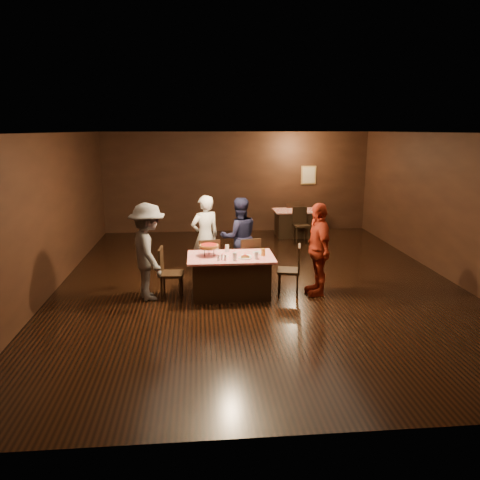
{
  "coord_description": "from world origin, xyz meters",
  "views": [
    {
      "loc": [
        -1.19,
        -9.14,
        3.06
      ],
      "look_at": [
        -0.4,
        -0.47,
        1.0
      ],
      "focal_mm": 35.0,
      "sensor_mm": 36.0,
      "label": 1
    }
  ],
  "objects_px": {
    "chair_back_far": "(292,216)",
    "glass_amber": "(263,252)",
    "chair_end_right": "(289,270)",
    "chair_back_near": "(301,225)",
    "chair_far_left": "(208,261)",
    "glass_back": "(227,248)",
    "pizza_stand": "(209,246)",
    "chair_far_right": "(248,260)",
    "diner_grey_knit": "(148,252)",
    "diner_red_shirt": "(318,249)",
    "glass_front_left": "(235,257)",
    "main_table": "(231,276)",
    "diner_navy_hoodie": "(239,237)",
    "chair_end_left": "(172,273)",
    "diner_white_jacket": "(205,237)",
    "plate_empty": "(259,253)",
    "back_table": "(296,223)",
    "glass_front_right": "(256,255)"
  },
  "relations": [
    {
      "from": "chair_back_near",
      "to": "glass_back",
      "type": "distance_m",
      "value": 4.54
    },
    {
      "from": "chair_back_near",
      "to": "diner_grey_knit",
      "type": "distance_m",
      "value": 5.68
    },
    {
      "from": "diner_grey_knit",
      "to": "glass_back",
      "type": "height_order",
      "value": "diner_grey_knit"
    },
    {
      "from": "chair_back_near",
      "to": "diner_white_jacket",
      "type": "xyz_separation_m",
      "value": [
        -2.72,
        -2.97,
        0.4
      ]
    },
    {
      "from": "glass_front_right",
      "to": "chair_far_right",
      "type": "bearing_deg",
      "value": 92.86
    },
    {
      "from": "plate_empty",
      "to": "glass_front_left",
      "type": "height_order",
      "value": "glass_front_left"
    },
    {
      "from": "chair_end_right",
      "to": "chair_back_near",
      "type": "xyz_separation_m",
      "value": [
        1.17,
        4.19,
        0.0
      ]
    },
    {
      "from": "main_table",
      "to": "chair_back_far",
      "type": "height_order",
      "value": "chair_back_far"
    },
    {
      "from": "chair_back_far",
      "to": "pizza_stand",
      "type": "distance_m",
      "value": 6.08
    },
    {
      "from": "chair_far_right",
      "to": "diner_grey_knit",
      "type": "xyz_separation_m",
      "value": [
        -1.91,
        -0.78,
        0.42
      ]
    },
    {
      "from": "chair_end_right",
      "to": "diner_red_shirt",
      "type": "height_order",
      "value": "diner_red_shirt"
    },
    {
      "from": "glass_back",
      "to": "chair_far_left",
      "type": "bearing_deg",
      "value": 127.87
    },
    {
      "from": "diner_red_shirt",
      "to": "glass_amber",
      "type": "distance_m",
      "value": 1.04
    },
    {
      "from": "chair_back_near",
      "to": "plate_empty",
      "type": "distance_m",
      "value": 4.4
    },
    {
      "from": "chair_far_left",
      "to": "chair_far_right",
      "type": "xyz_separation_m",
      "value": [
        0.8,
        0.0,
        0.0
      ]
    },
    {
      "from": "chair_far_left",
      "to": "chair_back_far",
      "type": "bearing_deg",
      "value": -126.28
    },
    {
      "from": "pizza_stand",
      "to": "plate_empty",
      "type": "xyz_separation_m",
      "value": [
        0.95,
        0.1,
        -0.17
      ]
    },
    {
      "from": "plate_empty",
      "to": "chair_end_right",
      "type": "bearing_deg",
      "value": -15.26
    },
    {
      "from": "glass_front_left",
      "to": "chair_back_near",
      "type": "bearing_deg",
      "value": 63.74
    },
    {
      "from": "diner_red_shirt",
      "to": "glass_front_left",
      "type": "relative_size",
      "value": 12.53
    },
    {
      "from": "chair_end_right",
      "to": "diner_grey_knit",
      "type": "height_order",
      "value": "diner_grey_knit"
    },
    {
      "from": "chair_end_left",
      "to": "glass_back",
      "type": "bearing_deg",
      "value": -70.32
    },
    {
      "from": "chair_end_left",
      "to": "plate_empty",
      "type": "height_order",
      "value": "chair_end_left"
    },
    {
      "from": "chair_far_right",
      "to": "diner_navy_hoodie",
      "type": "relative_size",
      "value": 0.56
    },
    {
      "from": "diner_white_jacket",
      "to": "chair_back_far",
      "type": "bearing_deg",
      "value": -147.09
    },
    {
      "from": "chair_end_right",
      "to": "glass_back",
      "type": "xyz_separation_m",
      "value": [
        -1.15,
        0.3,
        0.37
      ]
    },
    {
      "from": "chair_far_right",
      "to": "chair_back_far",
      "type": "distance_m",
      "value": 5.09
    },
    {
      "from": "chair_far_left",
      "to": "plate_empty",
      "type": "distance_m",
      "value": 1.16
    },
    {
      "from": "diner_red_shirt",
      "to": "diner_navy_hoodie",
      "type": "bearing_deg",
      "value": -134.95
    },
    {
      "from": "chair_far_left",
      "to": "chair_far_right",
      "type": "bearing_deg",
      "value": 173.06
    },
    {
      "from": "pizza_stand",
      "to": "chair_end_right",
      "type": "bearing_deg",
      "value": -1.91
    },
    {
      "from": "back_table",
      "to": "diner_navy_hoodie",
      "type": "height_order",
      "value": "diner_navy_hoodie"
    },
    {
      "from": "chair_end_left",
      "to": "diner_white_jacket",
      "type": "height_order",
      "value": "diner_white_jacket"
    },
    {
      "from": "diner_grey_knit",
      "to": "glass_front_right",
      "type": "relative_size",
      "value": 12.76
    },
    {
      "from": "main_table",
      "to": "back_table",
      "type": "bearing_deg",
      "value": 65.15
    },
    {
      "from": "main_table",
      "to": "diner_red_shirt",
      "type": "distance_m",
      "value": 1.71
    },
    {
      "from": "chair_far_right",
      "to": "diner_grey_knit",
      "type": "relative_size",
      "value": 0.53
    },
    {
      "from": "diner_red_shirt",
      "to": "chair_back_near",
      "type": "bearing_deg",
      "value": 169.11
    },
    {
      "from": "chair_back_near",
      "to": "diner_navy_hoodie",
      "type": "height_order",
      "value": "diner_navy_hoodie"
    },
    {
      "from": "diner_navy_hoodie",
      "to": "diner_red_shirt",
      "type": "bearing_deg",
      "value": 127.75
    },
    {
      "from": "glass_back",
      "to": "plate_empty",
      "type": "bearing_deg",
      "value": -14.04
    },
    {
      "from": "diner_navy_hoodie",
      "to": "diner_grey_knit",
      "type": "bearing_deg",
      "value": 25.11
    },
    {
      "from": "pizza_stand",
      "to": "back_table",
      "type": "bearing_deg",
      "value": 61.16
    },
    {
      "from": "chair_back_far",
      "to": "glass_amber",
      "type": "bearing_deg",
      "value": 72.03
    },
    {
      "from": "back_table",
      "to": "chair_end_left",
      "type": "xyz_separation_m",
      "value": [
        -3.37,
        -4.89,
        0.09
      ]
    },
    {
      "from": "chair_far_left",
      "to": "glass_back",
      "type": "xyz_separation_m",
      "value": [
        0.35,
        -0.45,
        0.37
      ]
    },
    {
      "from": "glass_front_right",
      "to": "glass_amber",
      "type": "bearing_deg",
      "value": 53.13
    },
    {
      "from": "glass_front_right",
      "to": "back_table",
      "type": "bearing_deg",
      "value": 70.55
    },
    {
      "from": "pizza_stand",
      "to": "chair_back_near",
      "type": "bearing_deg",
      "value": 57.23
    },
    {
      "from": "back_table",
      "to": "glass_back",
      "type": "relative_size",
      "value": 9.29
    }
  ]
}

